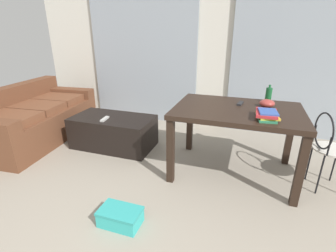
{
  "coord_description": "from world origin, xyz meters",
  "views": [
    {
      "loc": [
        0.59,
        -0.82,
        1.53
      ],
      "look_at": [
        -0.32,
        1.86,
        0.42
      ],
      "focal_mm": 26.47,
      "sensor_mm": 36.0,
      "label": 1
    }
  ],
  "objects_px": {
    "bottle_near": "(269,94)",
    "tv_remote_on_table": "(240,103)",
    "couch": "(34,119)",
    "shoebox": "(120,217)",
    "wire_chair": "(328,143)",
    "tv_remote_primary": "(105,119)",
    "craft_table": "(237,117)",
    "bowl": "(267,103)",
    "book_stack": "(267,115)",
    "coffee_table": "(114,132)"
  },
  "relations": [
    {
      "from": "couch",
      "to": "book_stack",
      "type": "distance_m",
      "value": 3.17
    },
    {
      "from": "coffee_table",
      "to": "wire_chair",
      "type": "distance_m",
      "value": 2.51
    },
    {
      "from": "wire_chair",
      "to": "tv_remote_on_table",
      "type": "distance_m",
      "value": 0.92
    },
    {
      "from": "shoebox",
      "to": "craft_table",
      "type": "bearing_deg",
      "value": 55.05
    },
    {
      "from": "tv_remote_on_table",
      "to": "bottle_near",
      "type": "bearing_deg",
      "value": 45.15
    },
    {
      "from": "couch",
      "to": "wire_chair",
      "type": "relative_size",
      "value": 2.35
    },
    {
      "from": "couch",
      "to": "shoebox",
      "type": "xyz_separation_m",
      "value": [
        2.05,
        -1.16,
        -0.23
      ]
    },
    {
      "from": "wire_chair",
      "to": "bottle_near",
      "type": "xyz_separation_m",
      "value": [
        -0.57,
        0.39,
        0.34
      ]
    },
    {
      "from": "wire_chair",
      "to": "tv_remote_on_table",
      "type": "relative_size",
      "value": 5.61
    },
    {
      "from": "wire_chair",
      "to": "couch",
      "type": "bearing_deg",
      "value": 179.51
    },
    {
      "from": "wire_chair",
      "to": "tv_remote_primary",
      "type": "distance_m",
      "value": 2.53
    },
    {
      "from": "couch",
      "to": "tv_remote_on_table",
      "type": "xyz_separation_m",
      "value": [
        2.86,
        0.15,
        0.46
      ]
    },
    {
      "from": "couch",
      "to": "wire_chair",
      "type": "xyz_separation_m",
      "value": [
        3.72,
        -0.03,
        0.2
      ]
    },
    {
      "from": "craft_table",
      "to": "book_stack",
      "type": "xyz_separation_m",
      "value": [
        0.27,
        -0.24,
        0.14
      ]
    },
    {
      "from": "tv_remote_on_table",
      "to": "coffee_table",
      "type": "bearing_deg",
      "value": -171.39
    },
    {
      "from": "wire_chair",
      "to": "tv_remote_primary",
      "type": "height_order",
      "value": "wire_chair"
    },
    {
      "from": "wire_chair",
      "to": "shoebox",
      "type": "xyz_separation_m",
      "value": [
        -1.67,
        -1.13,
        -0.43
      ]
    },
    {
      "from": "wire_chair",
      "to": "book_stack",
      "type": "height_order",
      "value": "book_stack"
    },
    {
      "from": "bottle_near",
      "to": "bowl",
      "type": "distance_m",
      "value": 0.24
    },
    {
      "from": "coffee_table",
      "to": "shoebox",
      "type": "bearing_deg",
      "value": -58.02
    },
    {
      "from": "bowl",
      "to": "tv_remote_primary",
      "type": "bearing_deg",
      "value": -176.74
    },
    {
      "from": "bowl",
      "to": "wire_chair",
      "type": "bearing_deg",
      "value": -15.23
    },
    {
      "from": "wire_chair",
      "to": "bottle_near",
      "type": "height_order",
      "value": "bottle_near"
    },
    {
      "from": "bowl",
      "to": "book_stack",
      "type": "height_order",
      "value": "bowl"
    },
    {
      "from": "coffee_table",
      "to": "bottle_near",
      "type": "bearing_deg",
      "value": 6.65
    },
    {
      "from": "craft_table",
      "to": "tv_remote_primary",
      "type": "xyz_separation_m",
      "value": [
        -1.65,
        0.04,
        -0.23
      ]
    },
    {
      "from": "bowl",
      "to": "tv_remote_on_table",
      "type": "xyz_separation_m",
      "value": [
        -0.27,
        0.02,
        -0.03
      ]
    },
    {
      "from": "tv_remote_primary",
      "to": "tv_remote_on_table",
      "type": "bearing_deg",
      "value": -2.01
    },
    {
      "from": "wire_chair",
      "to": "book_stack",
      "type": "bearing_deg",
      "value": -158.91
    },
    {
      "from": "craft_table",
      "to": "book_stack",
      "type": "distance_m",
      "value": 0.39
    },
    {
      "from": "tv_remote_on_table",
      "to": "craft_table",
      "type": "bearing_deg",
      "value": -86.34
    },
    {
      "from": "bottle_near",
      "to": "shoebox",
      "type": "bearing_deg",
      "value": -125.82
    },
    {
      "from": "bottle_near",
      "to": "couch",
      "type": "bearing_deg",
      "value": -173.43
    },
    {
      "from": "couch",
      "to": "tv_remote_primary",
      "type": "bearing_deg",
      "value": 0.88
    },
    {
      "from": "craft_table",
      "to": "bowl",
      "type": "bearing_deg",
      "value": 27.67
    },
    {
      "from": "coffee_table",
      "to": "shoebox",
      "type": "relative_size",
      "value": 3.13
    },
    {
      "from": "tv_remote_primary",
      "to": "couch",
      "type": "bearing_deg",
      "value": 174.47
    },
    {
      "from": "bottle_near",
      "to": "book_stack",
      "type": "xyz_separation_m",
      "value": [
        -0.03,
        -0.63,
        -0.04
      ]
    },
    {
      "from": "book_stack",
      "to": "tv_remote_primary",
      "type": "distance_m",
      "value": 1.98
    },
    {
      "from": "coffee_table",
      "to": "tv_remote_primary",
      "type": "xyz_separation_m",
      "value": [
        -0.04,
        -0.12,
        0.22
      ]
    },
    {
      "from": "coffee_table",
      "to": "book_stack",
      "type": "height_order",
      "value": "book_stack"
    },
    {
      "from": "bowl",
      "to": "couch",
      "type": "bearing_deg",
      "value": -177.65
    },
    {
      "from": "tv_remote_on_table",
      "to": "book_stack",
      "type": "bearing_deg",
      "value": -49.46
    },
    {
      "from": "bowl",
      "to": "book_stack",
      "type": "relative_size",
      "value": 0.54
    },
    {
      "from": "couch",
      "to": "bottle_near",
      "type": "xyz_separation_m",
      "value": [
        3.15,
        0.36,
        0.53
      ]
    },
    {
      "from": "bottle_near",
      "to": "tv_remote_primary",
      "type": "xyz_separation_m",
      "value": [
        -1.96,
        -0.34,
        -0.4
      ]
    },
    {
      "from": "bottle_near",
      "to": "tv_remote_on_table",
      "type": "distance_m",
      "value": 0.37
    },
    {
      "from": "bowl",
      "to": "shoebox",
      "type": "distance_m",
      "value": 1.84
    },
    {
      "from": "coffee_table",
      "to": "craft_table",
      "type": "relative_size",
      "value": 0.83
    },
    {
      "from": "coffee_table",
      "to": "bowl",
      "type": "height_order",
      "value": "bowl"
    }
  ]
}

